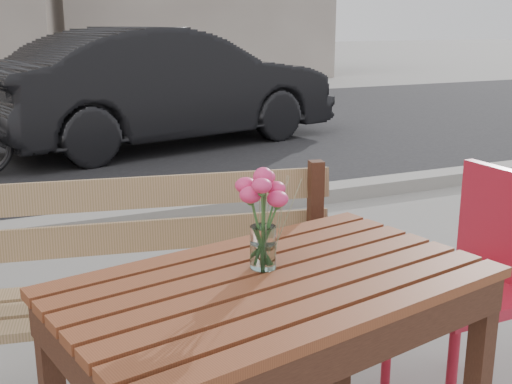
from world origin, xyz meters
The scene contains 6 objects.
street centered at (0.00, 5.06, 0.03)m, with size 30.00×8.12×0.12m.
main_table centered at (0.00, -0.03, 0.64)m, with size 1.37×0.96×0.77m.
main_bench centered at (-0.22, 0.67, 0.59)m, with size 1.62×0.76×0.97m.
red_chair centered at (0.99, 0.19, 0.54)m, with size 0.47×0.47×0.94m.
main_vase centered at (-0.01, 0.05, 0.96)m, with size 0.17×0.17×0.31m.
parked_car centered at (1.52, 6.04, 0.71)m, with size 1.50×4.31×1.42m, color black.
Camera 1 is at (-0.78, -1.57, 1.49)m, focal length 45.00 mm.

